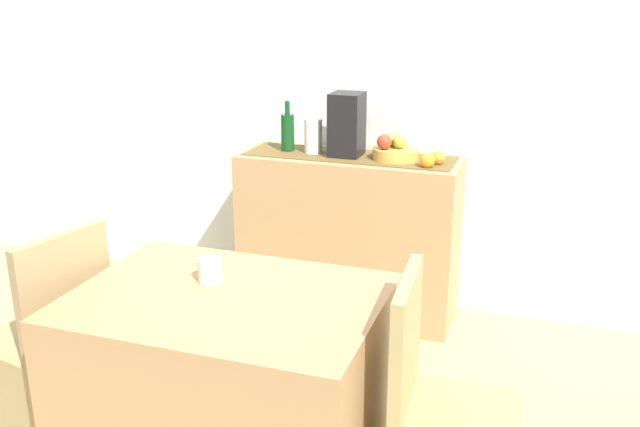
{
  "coord_description": "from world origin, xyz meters",
  "views": [
    {
      "loc": [
        0.93,
        -2.51,
        1.75
      ],
      "look_at": [
        -0.05,
        0.35,
        0.76
      ],
      "focal_mm": 39.27,
      "sensor_mm": 36.0,
      "label": 1
    }
  ],
  "objects_px": {
    "ceramic_vase": "(313,136)",
    "fruit_bowl": "(395,154)",
    "wine_bottle": "(288,132)",
    "coffee_cup": "(210,270)",
    "coffee_maker": "(347,125)",
    "chair_near_window": "(50,378)",
    "dining_table": "(230,390)",
    "sideboard_console": "(348,236)"
  },
  "relations": [
    {
      "from": "wine_bottle",
      "to": "ceramic_vase",
      "type": "distance_m",
      "value": 0.15
    },
    {
      "from": "wine_bottle",
      "to": "coffee_cup",
      "type": "distance_m",
      "value": 1.42
    },
    {
      "from": "coffee_maker",
      "to": "dining_table",
      "type": "distance_m",
      "value": 1.63
    },
    {
      "from": "fruit_bowl",
      "to": "dining_table",
      "type": "xyz_separation_m",
      "value": [
        -0.24,
        -1.48,
        -0.55
      ]
    },
    {
      "from": "dining_table",
      "to": "chair_near_window",
      "type": "distance_m",
      "value": 0.8
    },
    {
      "from": "coffee_cup",
      "to": "coffee_maker",
      "type": "bearing_deg",
      "value": 86.38
    },
    {
      "from": "sideboard_console",
      "to": "dining_table",
      "type": "relative_size",
      "value": 1.1
    },
    {
      "from": "fruit_bowl",
      "to": "coffee_maker",
      "type": "xyz_separation_m",
      "value": [
        -0.26,
        0.0,
        0.13
      ]
    },
    {
      "from": "fruit_bowl",
      "to": "dining_table",
      "type": "bearing_deg",
      "value": -99.36
    },
    {
      "from": "dining_table",
      "to": "coffee_cup",
      "type": "distance_m",
      "value": 0.44
    },
    {
      "from": "sideboard_console",
      "to": "ceramic_vase",
      "type": "distance_m",
      "value": 0.57
    },
    {
      "from": "wine_bottle",
      "to": "coffee_cup",
      "type": "xyz_separation_m",
      "value": [
        0.24,
        -1.38,
        -0.21
      ]
    },
    {
      "from": "ceramic_vase",
      "to": "chair_near_window",
      "type": "relative_size",
      "value": 0.21
    },
    {
      "from": "fruit_bowl",
      "to": "chair_near_window",
      "type": "relative_size",
      "value": 0.26
    },
    {
      "from": "chair_near_window",
      "to": "wine_bottle",
      "type": "bearing_deg",
      "value": 73.3
    },
    {
      "from": "fruit_bowl",
      "to": "chair_near_window",
      "type": "xyz_separation_m",
      "value": [
        -1.04,
        -1.48,
        -0.66
      ]
    },
    {
      "from": "ceramic_vase",
      "to": "coffee_cup",
      "type": "relative_size",
      "value": 2.11
    },
    {
      "from": "sideboard_console",
      "to": "chair_near_window",
      "type": "xyz_separation_m",
      "value": [
        -0.79,
        -1.48,
        -0.18
      ]
    },
    {
      "from": "sideboard_console",
      "to": "chair_near_window",
      "type": "height_order",
      "value": "chair_near_window"
    },
    {
      "from": "sideboard_console",
      "to": "coffee_maker",
      "type": "distance_m",
      "value": 0.61
    },
    {
      "from": "sideboard_console",
      "to": "dining_table",
      "type": "xyz_separation_m",
      "value": [
        0.0,
        -1.48,
        -0.07
      ]
    },
    {
      "from": "ceramic_vase",
      "to": "fruit_bowl",
      "type": "bearing_deg",
      "value": 0.0
    },
    {
      "from": "coffee_cup",
      "to": "ceramic_vase",
      "type": "bearing_deg",
      "value": 94.0
    },
    {
      "from": "dining_table",
      "to": "sideboard_console",
      "type": "bearing_deg",
      "value": 90.06
    },
    {
      "from": "coffee_maker",
      "to": "coffee_cup",
      "type": "xyz_separation_m",
      "value": [
        -0.09,
        -1.38,
        -0.27
      ]
    },
    {
      "from": "sideboard_console",
      "to": "coffee_cup",
      "type": "bearing_deg",
      "value": -94.31
    },
    {
      "from": "sideboard_console",
      "to": "dining_table",
      "type": "distance_m",
      "value": 1.48
    },
    {
      "from": "chair_near_window",
      "to": "dining_table",
      "type": "bearing_deg",
      "value": 0.26
    },
    {
      "from": "fruit_bowl",
      "to": "ceramic_vase",
      "type": "relative_size",
      "value": 1.25
    },
    {
      "from": "fruit_bowl",
      "to": "chair_near_window",
      "type": "height_order",
      "value": "fruit_bowl"
    },
    {
      "from": "ceramic_vase",
      "to": "coffee_cup",
      "type": "height_order",
      "value": "ceramic_vase"
    },
    {
      "from": "chair_near_window",
      "to": "coffee_cup",
      "type": "bearing_deg",
      "value": 8.15
    },
    {
      "from": "fruit_bowl",
      "to": "dining_table",
      "type": "height_order",
      "value": "fruit_bowl"
    },
    {
      "from": "sideboard_console",
      "to": "wine_bottle",
      "type": "relative_size",
      "value": 4.26
    },
    {
      "from": "wine_bottle",
      "to": "sideboard_console",
      "type": "bearing_deg",
      "value": -0.0
    },
    {
      "from": "fruit_bowl",
      "to": "coffee_cup",
      "type": "bearing_deg",
      "value": -104.17
    },
    {
      "from": "ceramic_vase",
      "to": "dining_table",
      "type": "height_order",
      "value": "ceramic_vase"
    },
    {
      "from": "ceramic_vase",
      "to": "chair_near_window",
      "type": "distance_m",
      "value": 1.75
    },
    {
      "from": "dining_table",
      "to": "coffee_cup",
      "type": "xyz_separation_m",
      "value": [
        -0.11,
        0.09,
        0.41
      ]
    },
    {
      "from": "coffee_maker",
      "to": "chair_near_window",
      "type": "relative_size",
      "value": 0.37
    },
    {
      "from": "fruit_bowl",
      "to": "wine_bottle",
      "type": "distance_m",
      "value": 0.6
    },
    {
      "from": "coffee_maker",
      "to": "coffee_cup",
      "type": "relative_size",
      "value": 3.76
    }
  ]
}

